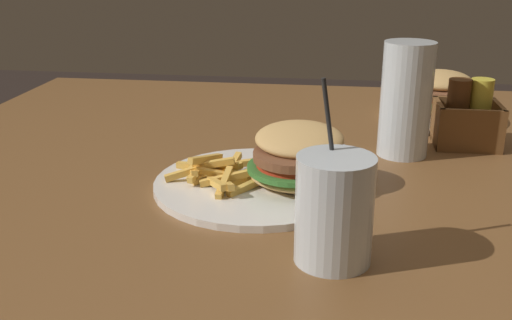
% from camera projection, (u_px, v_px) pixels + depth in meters
% --- Properties ---
extents(dining_table, '(1.42, 1.10, 0.72)m').
position_uv_depth(dining_table, '(322.00, 235.00, 1.01)').
color(dining_table, brown).
rests_on(dining_table, ground_plane).
extents(meal_plate_near, '(0.29, 0.29, 0.10)m').
position_uv_depth(meal_plate_near, '(275.00, 170.00, 0.84)').
color(meal_plate_near, white).
rests_on(meal_plate_near, dining_table).
extents(beer_glass, '(0.08, 0.08, 0.19)m').
position_uv_depth(beer_glass, '(405.00, 104.00, 0.96)').
color(beer_glass, silver).
rests_on(beer_glass, dining_table).
extents(juice_glass, '(0.08, 0.08, 0.20)m').
position_uv_depth(juice_glass, '(334.00, 214.00, 0.64)').
color(juice_glass, silver).
rests_on(juice_glass, dining_table).
extents(spoon, '(0.09, 0.17, 0.02)m').
position_uv_depth(spoon, '(339.00, 151.00, 0.99)').
color(spoon, silver).
rests_on(spoon, dining_table).
extents(meal_plate_far, '(0.24, 0.24, 0.10)m').
position_uv_depth(meal_plate_far, '(442.00, 102.00, 1.19)').
color(meal_plate_far, white).
rests_on(meal_plate_far, dining_table).
extents(condiment_caddy, '(0.11, 0.09, 0.12)m').
position_uv_depth(condiment_caddy, '(467.00, 120.00, 1.02)').
color(condiment_caddy, brown).
rests_on(condiment_caddy, dining_table).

